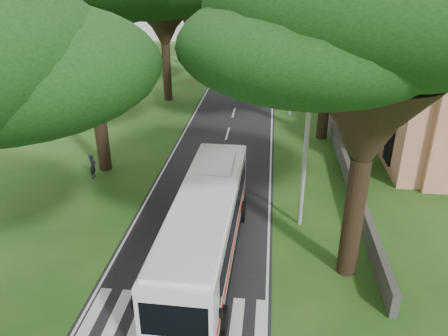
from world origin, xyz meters
name	(u,v)px	position (x,y,z in m)	size (l,w,h in m)	color
ground	(183,287)	(0.00, 0.00, 0.00)	(140.00, 140.00, 0.00)	#1D4D16
road	(233,116)	(0.00, 25.00, 0.01)	(8.00, 120.00, 0.04)	black
crosswalk	(174,319)	(0.00, -2.00, 0.00)	(8.00, 3.00, 0.01)	silver
property_wall	(329,116)	(9.00, 24.00, 0.60)	(0.35, 50.00, 1.20)	#383533
church	(448,79)	(17.86, 21.55, 4.91)	(14.00, 24.00, 11.60)	tan
pole_near	(305,156)	(5.50, 6.00, 4.18)	(1.60, 0.24, 8.00)	gray
pole_mid	(292,72)	(5.50, 26.00, 4.18)	(1.60, 0.24, 8.00)	gray
pole_far	(287,40)	(5.50, 46.00, 4.18)	(1.60, 0.24, 8.00)	gray
tree_r_near	(383,10)	(7.50, 2.00, 11.76)	(13.35, 13.35, 14.77)	black
coach_bus	(206,226)	(0.80, 1.97, 2.06)	(3.26, 13.02, 3.82)	white
distant_car_a	(238,71)	(-0.80, 41.90, 0.73)	(1.65, 4.11, 1.40)	#BCBCC1
distant_car_b	(246,51)	(-0.80, 56.97, 0.73)	(1.49, 4.28, 1.41)	navy
distant_car_c	(257,46)	(0.80, 61.99, 0.62)	(1.65, 4.06, 1.18)	maroon
pedestrian	(93,166)	(-8.28, 10.48, 0.86)	(0.62, 0.41, 1.71)	black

